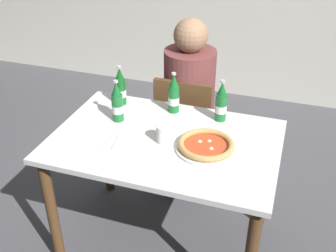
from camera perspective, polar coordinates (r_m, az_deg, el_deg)
The scene contains 11 objects.
ground_plane at distance 2.63m, azimuth -0.36°, elevation -15.64°, with size 8.00×8.00×0.00m, color #4C4C51.
dining_table_main at distance 2.21m, azimuth -0.41°, elevation -4.28°, with size 1.20×0.80×0.75m.
chair_behind_table at distance 2.80m, azimuth 2.59°, elevation 0.22°, with size 0.40×0.40×0.85m.
diner_seated at distance 2.79m, azimuth 2.93°, elevation 2.52°, with size 0.34×0.34×1.21m.
pizza_margherita_near at distance 2.06m, azimuth 5.38°, elevation -2.77°, with size 0.31×0.31×0.04m.
beer_bottle_left at distance 2.36m, azimuth 0.81°, elevation 4.32°, with size 0.07×0.07×0.25m.
beer_bottle_center at distance 2.28m, azimuth -7.15°, elevation 3.12°, with size 0.07×0.07×0.25m.
beer_bottle_right at distance 2.46m, azimuth -6.72°, elevation 5.32°, with size 0.07×0.07×0.25m.
beer_bottle_extra at distance 2.29m, azimuth 7.49°, elevation 3.16°, with size 0.07×0.07×0.25m.
napkin_with_cutlery at distance 2.16m, azimuth -7.74°, elevation -1.90°, with size 0.18×0.19×0.01m.
paper_cup at distance 2.10m, azimuth -0.58°, elevation -1.13°, with size 0.07×0.07×0.10m, color white.
Camera 1 is at (0.59, -1.70, 1.92)m, focal length 43.27 mm.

